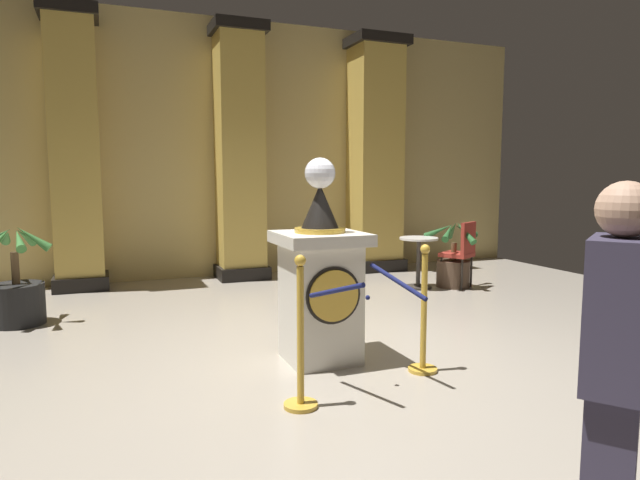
{
  "coord_description": "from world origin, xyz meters",
  "views": [
    {
      "loc": [
        -2.01,
        -4.39,
        1.59
      ],
      "look_at": [
        -0.3,
        -0.05,
        1.06
      ],
      "focal_mm": 30.78,
      "sensor_mm": 36.0,
      "label": 1
    }
  ],
  "objects": [
    {
      "name": "ground_plane",
      "position": [
        0.0,
        0.0,
        0.0
      ],
      "size": [
        10.6,
        10.6,
        0.0
      ],
      "primitive_type": "plane",
      "color": "#9E9384"
    },
    {
      "name": "back_wall",
      "position": [
        0.0,
        4.51,
        2.04
      ],
      "size": [
        10.6,
        0.16,
        4.09
      ],
      "primitive_type": "cube",
      "color": "tan",
      "rests_on": "ground_plane"
    },
    {
      "name": "pedestal_clock",
      "position": [
        -0.3,
        -0.06,
        0.7
      ],
      "size": [
        0.73,
        0.73,
        1.76
      ],
      "color": "silver",
      "rests_on": "ground_plane"
    },
    {
      "name": "stanchion_near",
      "position": [
        -0.79,
        -0.93,
        0.38
      ],
      "size": [
        0.24,
        0.24,
        1.07
      ],
      "color": "gold",
      "rests_on": "ground_plane"
    },
    {
      "name": "stanchion_far",
      "position": [
        0.39,
        -0.63,
        0.37
      ],
      "size": [
        0.24,
        0.24,
        1.06
      ],
      "color": "gold",
      "rests_on": "ground_plane"
    },
    {
      "name": "velvet_rope",
      "position": [
        -0.2,
        -0.78,
        0.79
      ],
      "size": [
        0.78,
        0.76,
        0.22
      ],
      "color": "#141947"
    },
    {
      "name": "column_left",
      "position": [
        -2.35,
        4.13,
        1.95
      ],
      "size": [
        0.77,
        0.77,
        3.92
      ],
      "color": "black",
      "rests_on": "ground_plane"
    },
    {
      "name": "column_right",
      "position": [
        2.35,
        4.13,
        1.95
      ],
      "size": [
        0.94,
        0.94,
        3.92
      ],
      "color": "black",
      "rests_on": "ground_plane"
    },
    {
      "name": "column_centre_rear",
      "position": [
        0.0,
        4.13,
        1.95
      ],
      "size": [
        0.82,
        0.82,
        3.92
      ],
      "color": "black",
      "rests_on": "ground_plane"
    },
    {
      "name": "potted_palm_left",
      "position": [
        -2.93,
        2.25,
        0.33
      ],
      "size": [
        0.77,
        0.75,
        1.11
      ],
      "color": "black",
      "rests_on": "ground_plane"
    },
    {
      "name": "potted_palm_right",
      "position": [
        2.71,
        2.25,
        0.32
      ],
      "size": [
        0.83,
        0.83,
        1.0
      ],
      "color": "#4C3828",
      "rests_on": "ground_plane"
    },
    {
      "name": "bystander_guest",
      "position": [
        -0.21,
        -2.92,
        0.83
      ],
      "size": [
        0.42,
        0.39,
        1.58
      ],
      "color": "#383347",
      "rests_on": "ground_plane"
    },
    {
      "name": "cafe_table",
      "position": [
        2.18,
        2.36,
        0.47
      ],
      "size": [
        0.55,
        0.55,
        0.74
      ],
      "color": "#332D28",
      "rests_on": "ground_plane"
    },
    {
      "name": "cafe_chair_red",
      "position": [
        2.77,
        2.14,
        0.57
      ],
      "size": [
        0.55,
        0.55,
        0.96
      ],
      "color": "black",
      "rests_on": "ground_plane"
    }
  ]
}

